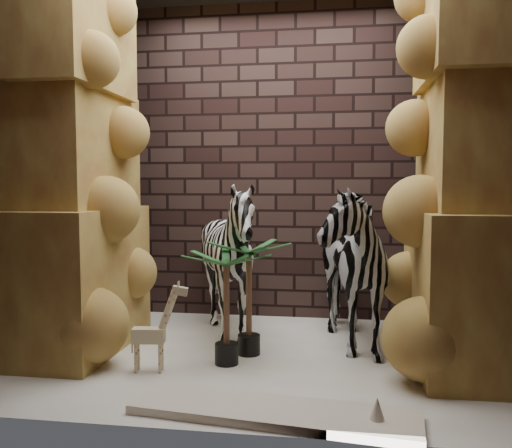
% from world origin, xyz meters
% --- Properties ---
extents(floor, '(3.50, 3.50, 0.00)m').
position_xyz_m(floor, '(0.00, 0.00, 0.00)').
color(floor, white).
rests_on(floor, ground).
extents(wall_back, '(3.50, 0.00, 3.50)m').
position_xyz_m(wall_back, '(0.00, 1.25, 1.50)').
color(wall_back, black).
rests_on(wall_back, ground).
extents(wall_front, '(3.50, 0.00, 3.50)m').
position_xyz_m(wall_front, '(0.00, -1.25, 1.50)').
color(wall_front, black).
rests_on(wall_front, ground).
extents(wall_left, '(0.00, 3.00, 3.00)m').
position_xyz_m(wall_left, '(-1.75, 0.00, 1.50)').
color(wall_left, black).
rests_on(wall_left, ground).
extents(wall_right, '(0.00, 3.00, 3.00)m').
position_xyz_m(wall_right, '(1.75, 0.00, 1.50)').
color(wall_right, black).
rests_on(wall_right, ground).
extents(rock_pillar_left, '(0.68, 1.30, 3.00)m').
position_xyz_m(rock_pillar_left, '(-1.40, 0.00, 1.50)').
color(rock_pillar_left, tan).
rests_on(rock_pillar_left, floor).
extents(rock_pillar_right, '(0.58, 1.25, 3.00)m').
position_xyz_m(rock_pillar_right, '(1.42, 0.00, 1.50)').
color(rock_pillar_right, tan).
rests_on(rock_pillar_right, floor).
extents(zebra_right, '(0.99, 1.40, 1.50)m').
position_xyz_m(zebra_right, '(0.60, 0.41, 0.75)').
color(zebra_right, white).
rests_on(zebra_right, floor).
extents(zebra_left, '(1.43, 1.57, 1.17)m').
position_xyz_m(zebra_left, '(-0.30, 0.47, 0.59)').
color(zebra_left, white).
rests_on(zebra_left, floor).
extents(giraffe_toy, '(0.34, 0.15, 0.64)m').
position_xyz_m(giraffe_toy, '(-0.69, -0.43, 0.32)').
color(giraffe_toy, beige).
rests_on(giraffe_toy, floor).
extents(palm_front, '(0.36, 0.36, 0.88)m').
position_xyz_m(palm_front, '(-0.07, 0.05, 0.44)').
color(palm_front, '#18451F').
rests_on(palm_front, floor).
extents(palm_back, '(0.36, 0.36, 0.82)m').
position_xyz_m(palm_back, '(-0.19, -0.20, 0.41)').
color(palm_back, '#18451F').
rests_on(palm_back, floor).
extents(surfboard, '(1.64, 0.59, 0.05)m').
position_xyz_m(surfboard, '(0.24, -1.02, 0.03)').
color(surfboard, beige).
rests_on(surfboard, floor).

